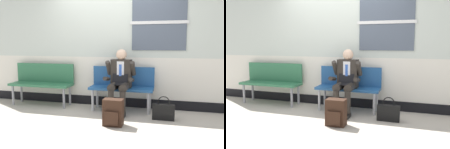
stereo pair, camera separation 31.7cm
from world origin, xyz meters
The scene contains 7 objects.
ground_plane centered at (0.00, 0.00, 0.00)m, with size 18.00×18.00×0.00m, color #B2A899.
station_wall centered at (0.01, 0.58, 1.43)m, with size 6.52×0.17×2.89m.
bench_with_person centered at (0.28, 0.31, 0.52)m, with size 1.27×0.42×0.87m.
bench_empty centered at (-1.50, 0.31, 0.53)m, with size 1.37×0.42×0.89m.
person_seated centered at (0.28, 0.11, 0.65)m, with size 0.57×0.70×1.23m.
backpack centered at (0.33, -0.65, 0.22)m, with size 0.32×0.24×0.44m.
handbag centered at (1.12, -0.15, 0.15)m, with size 0.38×0.12×0.42m.
Camera 2 is at (1.55, -4.21, 1.35)m, focal length 38.03 mm.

